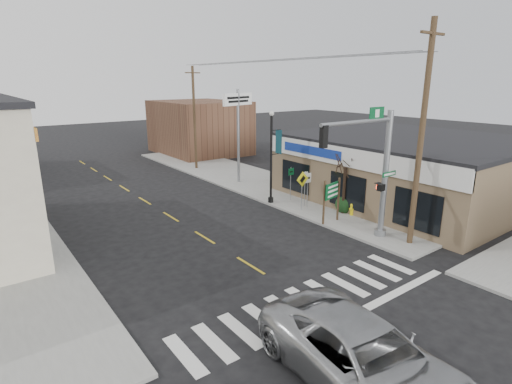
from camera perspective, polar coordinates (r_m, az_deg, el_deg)
ground at (r=15.00m, az=8.56°, el=-15.74°), size 140.00×140.00×0.00m
sidewalk_right at (r=29.52m, az=3.06°, el=0.54°), size 6.00×38.00×0.13m
center_line at (r=20.75m, az=-7.36°, el=-6.44°), size 0.12×56.00×0.01m
crosswalk at (r=15.24m, az=7.46°, el=-15.13°), size 11.00×2.20×0.01m
thrift_store at (r=28.63m, az=20.84°, el=3.03°), size 12.00×14.00×4.00m
bldg_distant_right at (r=44.57m, az=-8.10°, el=9.15°), size 8.00×10.00×5.60m
suv at (r=11.43m, az=15.30°, el=-22.03°), size 3.57×6.68×1.78m
traffic_signal_pole at (r=19.82m, az=16.85°, el=3.99°), size 5.12×0.39×6.48m
guide_sign at (r=22.24m, az=10.82°, el=-0.34°), size 1.40×0.13×2.46m
fire_hydrant at (r=24.02m, az=13.54°, el=-2.33°), size 0.23×0.23×0.72m
ped_crossing_sign at (r=24.10m, az=6.63°, el=1.22°), size 0.93×0.07×2.40m
lamp_post at (r=25.18m, az=2.30°, el=5.92°), size 0.76×0.59×5.82m
dance_center_sign at (r=30.37m, az=-2.59°, el=11.20°), size 3.31×0.21×7.02m
bare_tree at (r=23.55m, az=12.73°, el=4.73°), size 2.11×2.11×4.22m
shrub_front at (r=23.92m, az=19.07°, el=-2.46°), size 1.46×1.46×1.09m
shrub_back at (r=24.59m, az=12.57°, el=-1.76°), size 1.15×1.15×0.86m
utility_pole_near at (r=19.74m, az=22.56°, el=7.53°), size 1.78×0.27×10.24m
utility_pole_far at (r=35.79m, az=-8.79°, el=10.52°), size 1.53×0.23×8.81m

